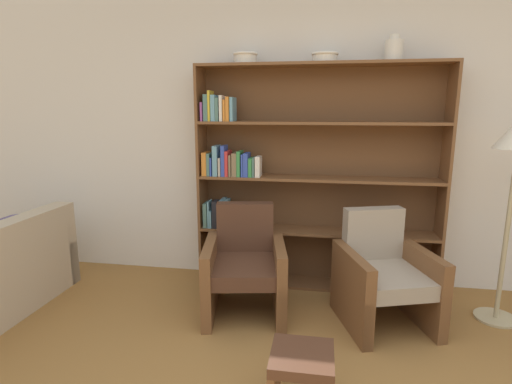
{
  "coord_description": "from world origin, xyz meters",
  "views": [
    {
      "loc": [
        -0.05,
        -1.34,
        1.64
      ],
      "look_at": [
        -0.6,
        1.95,
        0.95
      ],
      "focal_mm": 28.0,
      "sensor_mm": 36.0,
      "label": 1
    }
  ],
  "objects_px": {
    "bookshelf": "(298,179)",
    "bowl_sage": "(245,58)",
    "footstool": "(302,365)",
    "vase_tall": "(394,50)",
    "armchair_leather": "(245,266)",
    "armchair_cushioned": "(383,275)",
    "bowl_slate": "(325,57)"
  },
  "relations": [
    {
      "from": "bookshelf",
      "to": "bowl_sage",
      "type": "xyz_separation_m",
      "value": [
        -0.48,
        -0.03,
        1.08
      ]
    },
    {
      "from": "bookshelf",
      "to": "footstool",
      "type": "relative_size",
      "value": 5.94
    },
    {
      "from": "vase_tall",
      "to": "footstool",
      "type": "height_order",
      "value": "vase_tall"
    },
    {
      "from": "bowl_sage",
      "to": "vase_tall",
      "type": "relative_size",
      "value": 1.05
    },
    {
      "from": "bowl_sage",
      "to": "footstool",
      "type": "relative_size",
      "value": 0.6
    },
    {
      "from": "vase_tall",
      "to": "armchair_leather",
      "type": "bearing_deg",
      "value": -153.32
    },
    {
      "from": "armchair_leather",
      "to": "armchair_cushioned",
      "type": "distance_m",
      "value": 1.1
    },
    {
      "from": "bookshelf",
      "to": "bowl_sage",
      "type": "distance_m",
      "value": 1.18
    },
    {
      "from": "vase_tall",
      "to": "armchair_leather",
      "type": "height_order",
      "value": "vase_tall"
    },
    {
      "from": "armchair_cushioned",
      "to": "armchair_leather",
      "type": "bearing_deg",
      "value": -18.08
    },
    {
      "from": "bowl_sage",
      "to": "armchair_cushioned",
      "type": "bearing_deg",
      "value": -25.93
    },
    {
      "from": "bowl_sage",
      "to": "armchair_cushioned",
      "type": "relative_size",
      "value": 0.26
    },
    {
      "from": "bookshelf",
      "to": "vase_tall",
      "type": "distance_m",
      "value": 1.35
    },
    {
      "from": "vase_tall",
      "to": "armchair_cushioned",
      "type": "height_order",
      "value": "vase_tall"
    },
    {
      "from": "bowl_slate",
      "to": "vase_tall",
      "type": "distance_m",
      "value": 0.56
    },
    {
      "from": "armchair_leather",
      "to": "armchair_cushioned",
      "type": "relative_size",
      "value": 1.0
    },
    {
      "from": "footstool",
      "to": "bowl_slate",
      "type": "bearing_deg",
      "value": 87.82
    },
    {
      "from": "bookshelf",
      "to": "footstool",
      "type": "height_order",
      "value": "bookshelf"
    },
    {
      "from": "bookshelf",
      "to": "bowl_slate",
      "type": "distance_m",
      "value": 1.09
    },
    {
      "from": "bookshelf",
      "to": "footstool",
      "type": "distance_m",
      "value": 1.86
    },
    {
      "from": "bowl_slate",
      "to": "footstool",
      "type": "bearing_deg",
      "value": -92.18
    },
    {
      "from": "bowl_slate",
      "to": "armchair_leather",
      "type": "relative_size",
      "value": 0.27
    },
    {
      "from": "bowl_slate",
      "to": "footstool",
      "type": "distance_m",
      "value": 2.45
    },
    {
      "from": "bowl_sage",
      "to": "footstool",
      "type": "xyz_separation_m",
      "value": [
        0.63,
        -1.68,
        -1.79
      ]
    },
    {
      "from": "bowl_slate",
      "to": "footstool",
      "type": "xyz_separation_m",
      "value": [
        -0.06,
        -1.68,
        -1.78
      ]
    },
    {
      "from": "bowl_sage",
      "to": "bowl_slate",
      "type": "xyz_separation_m",
      "value": [
        0.69,
        0.0,
        -0.01
      ]
    },
    {
      "from": "armchair_cushioned",
      "to": "footstool",
      "type": "bearing_deg",
      "value": 44.69
    },
    {
      "from": "bowl_slate",
      "to": "armchair_cushioned",
      "type": "height_order",
      "value": "bowl_slate"
    },
    {
      "from": "bookshelf",
      "to": "armchair_cushioned",
      "type": "height_order",
      "value": "bookshelf"
    },
    {
      "from": "bowl_sage",
      "to": "footstool",
      "type": "distance_m",
      "value": 2.53
    },
    {
      "from": "bowl_sage",
      "to": "bowl_slate",
      "type": "bearing_deg",
      "value": 0.0
    },
    {
      "from": "bookshelf",
      "to": "bowl_slate",
      "type": "bearing_deg",
      "value": -7.58
    }
  ]
}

